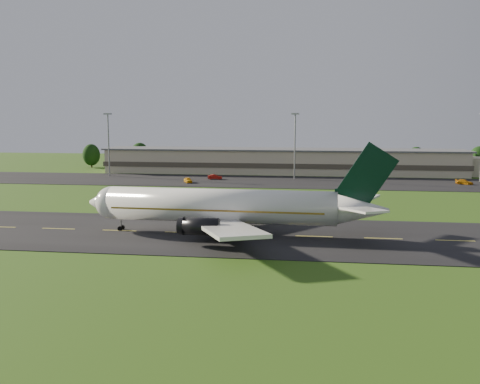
# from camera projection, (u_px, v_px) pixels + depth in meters

# --- Properties ---
(ground) EXTENTS (360.00, 360.00, 0.00)m
(ground) POSITION_uv_depth(u_px,v_px,m) (247.00, 235.00, 88.33)
(ground) COLOR #234511
(ground) RESTS_ON ground
(taxiway) EXTENTS (220.00, 30.00, 0.10)m
(taxiway) POSITION_uv_depth(u_px,v_px,m) (247.00, 235.00, 88.33)
(taxiway) COLOR black
(taxiway) RESTS_ON ground
(apron) EXTENTS (260.00, 30.00, 0.10)m
(apron) POSITION_uv_depth(u_px,v_px,m) (277.00, 182.00, 158.94)
(apron) COLOR black
(apron) RESTS_ON ground
(airliner) EXTENTS (51.28, 42.16, 15.57)m
(airliner) POSITION_uv_depth(u_px,v_px,m) (226.00, 207.00, 88.12)
(airliner) COLOR white
(airliner) RESTS_ON ground
(terminal) EXTENTS (145.00, 16.00, 8.40)m
(terminal) POSITION_uv_depth(u_px,v_px,m) (300.00, 162.00, 181.25)
(terminal) COLOR #C0AD93
(terminal) RESTS_ON ground
(light_mast_west) EXTENTS (2.40, 1.20, 20.35)m
(light_mast_west) POSITION_uv_depth(u_px,v_px,m) (108.00, 137.00, 172.35)
(light_mast_west) COLOR gray
(light_mast_west) RESTS_ON ground
(light_mast_centre) EXTENTS (2.40, 1.20, 20.35)m
(light_mast_centre) POSITION_uv_depth(u_px,v_px,m) (295.00, 138.00, 164.32)
(light_mast_centre) COLOR gray
(light_mast_centre) RESTS_ON ground
(tree_line) EXTENTS (192.55, 8.53, 10.19)m
(tree_line) POSITION_uv_depth(u_px,v_px,m) (376.00, 158.00, 187.16)
(tree_line) COLOR black
(tree_line) RESTS_ON ground
(service_vehicle_a) EXTENTS (3.56, 4.74, 1.50)m
(service_vehicle_a) POSITION_uv_depth(u_px,v_px,m) (188.00, 180.00, 156.28)
(service_vehicle_a) COLOR #F2AA0E
(service_vehicle_a) RESTS_ON apron
(service_vehicle_b) EXTENTS (4.51, 1.90, 1.45)m
(service_vehicle_b) POSITION_uv_depth(u_px,v_px,m) (215.00, 177.00, 164.54)
(service_vehicle_b) COLOR #A0110A
(service_vehicle_b) RESTS_ON apron
(service_vehicle_c) EXTENTS (4.21, 5.03, 1.28)m
(service_vehicle_c) POSITION_uv_depth(u_px,v_px,m) (357.00, 182.00, 153.51)
(service_vehicle_c) COLOR white
(service_vehicle_c) RESTS_ON apron
(service_vehicle_d) EXTENTS (5.19, 3.74, 1.40)m
(service_vehicle_d) POSITION_uv_depth(u_px,v_px,m) (464.00, 182.00, 152.28)
(service_vehicle_d) COLOR orange
(service_vehicle_d) RESTS_ON apron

